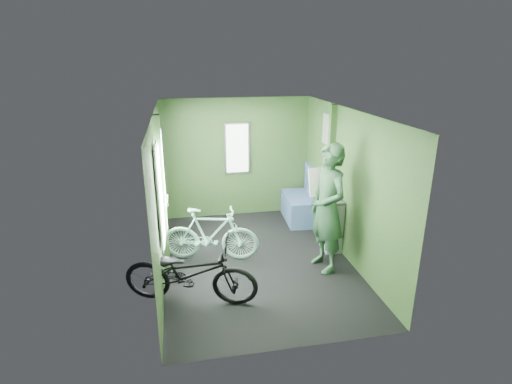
% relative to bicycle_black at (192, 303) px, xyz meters
% --- Properties ---
extents(room, '(4.00, 4.02, 2.31)m').
position_rel_bicycle_black_xyz_m(room, '(1.01, 0.98, 1.44)').
color(room, black).
rests_on(room, ground).
extents(bicycle_black, '(1.86, 1.22, 0.99)m').
position_rel_bicycle_black_xyz_m(bicycle_black, '(0.00, 0.00, 0.00)').
color(bicycle_black, black).
rests_on(bicycle_black, ground).
extents(bicycle_mint, '(1.56, 0.84, 0.93)m').
position_rel_bicycle_black_xyz_m(bicycle_mint, '(0.35, 1.10, 0.00)').
color(bicycle_mint, '#A2E9D7').
rests_on(bicycle_mint, ground).
extents(passenger, '(0.58, 0.77, 1.90)m').
position_rel_bicycle_black_xyz_m(passenger, '(2.00, 0.55, 0.95)').
color(passenger, '#2A4D31').
rests_on(passenger, ground).
extents(waste_box, '(0.26, 0.36, 0.87)m').
position_rel_bicycle_black_xyz_m(waste_box, '(2.31, 1.10, 0.44)').
color(waste_box, gray).
rests_on(waste_box, ground).
extents(bench_seat, '(0.60, 1.01, 1.03)m').
position_rel_bicycle_black_xyz_m(bench_seat, '(2.20, 2.39, 0.31)').
color(bench_seat, navy).
rests_on(bench_seat, ground).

